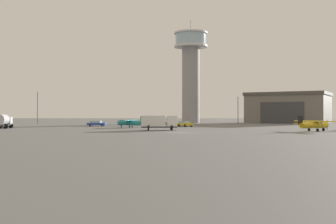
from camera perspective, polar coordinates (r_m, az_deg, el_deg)
The scene contains 12 objects.
ground_plane at distance 68.68m, azimuth 1.82°, elevation -2.84°, with size 400.00×400.00×0.00m, color #60605E.
control_tower at distance 137.14m, azimuth 3.15°, elevation 6.11°, with size 10.93×10.93×33.81m.
hangar at distance 142.49m, azimuth 16.25°, elevation 0.55°, with size 31.25×28.90×9.94m.
airplane_yellow at distance 77.31m, azimuth 19.38°, elevation -1.59°, with size 7.10×8.91×2.74m.
airplane_teal at distance 92.56m, azimuth -5.18°, elevation -1.42°, with size 6.70×8.59×2.53m.
truck_box_white at distance 78.05m, azimuth -1.27°, elevation -1.33°, with size 6.85×3.60×2.77m.
truck_flatbed_orange at distance 107.77m, azimuth -2.06°, elevation -1.22°, with size 6.36×5.91×2.56m.
truck_fuel_tanker_silver at distance 93.73m, azimuth -21.77°, elevation -1.11°, with size 3.57×6.03×3.02m.
car_blue at distance 102.88m, azimuth -9.78°, elevation -1.54°, with size 4.71×2.71×1.37m.
car_yellow at distance 99.12m, azimuth 2.35°, elevation -1.60°, with size 3.80×4.62×1.37m.
light_post_west at distance 122.67m, azimuth 9.59°, elevation 0.62°, with size 0.44×0.44×8.17m.
light_post_east at distance 129.99m, azimuth -17.50°, elevation 1.01°, with size 0.44×0.44×10.01m.
Camera 1 is at (-1.34, -68.60, 3.18)m, focal length 44.36 mm.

